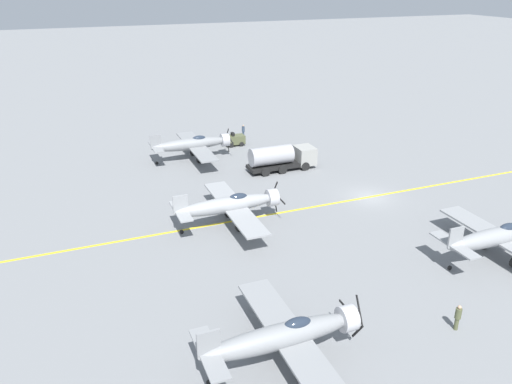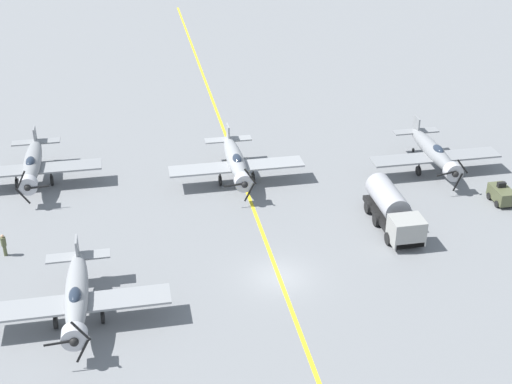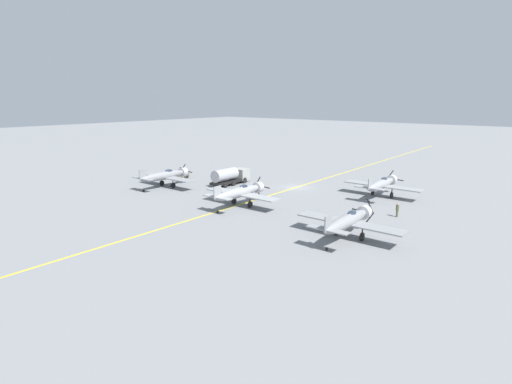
# 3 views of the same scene
# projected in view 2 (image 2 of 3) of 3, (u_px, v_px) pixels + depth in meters

# --- Properties ---
(ground_plane) EXTENTS (400.00, 400.00, 0.00)m
(ground_plane) POSITION_uv_depth(u_px,v_px,m) (279.00, 277.00, 51.30)
(ground_plane) COLOR slate
(taxiway_stripe) EXTENTS (0.30, 160.00, 0.01)m
(taxiway_stripe) POSITION_uv_depth(u_px,v_px,m) (279.00, 277.00, 51.29)
(taxiway_stripe) COLOR yellow
(taxiway_stripe) RESTS_ON ground
(airplane_mid_right) EXTENTS (12.00, 9.98, 3.65)m
(airplane_mid_right) POSITION_uv_depth(u_px,v_px,m) (77.00, 297.00, 45.89)
(airplane_mid_right) COLOR gray
(airplane_mid_right) RESTS_ON ground
(airplane_near_center) EXTENTS (12.00, 9.98, 3.65)m
(airplane_near_center) POSITION_uv_depth(u_px,v_px,m) (236.00, 162.00, 63.38)
(airplane_near_center) COLOR #929597
(airplane_near_center) RESTS_ON ground
(airplane_near_left) EXTENTS (12.00, 9.98, 3.65)m
(airplane_near_left) POSITION_uv_depth(u_px,v_px,m) (434.00, 152.00, 65.09)
(airplane_near_left) COLOR gray
(airplane_near_left) RESTS_ON ground
(airplane_near_right) EXTENTS (12.00, 9.98, 3.65)m
(airplane_near_right) POSITION_uv_depth(u_px,v_px,m) (32.00, 164.00, 62.90)
(airplane_near_right) COLOR gray
(airplane_near_right) RESTS_ON ground
(fuel_tanker) EXTENTS (2.68, 8.00, 2.98)m
(fuel_tanker) POSITION_uv_depth(u_px,v_px,m) (393.00, 210.00, 56.74)
(fuel_tanker) COLOR black
(fuel_tanker) RESTS_ON ground
(tow_tractor) EXTENTS (1.57, 2.60, 1.79)m
(tow_tractor) POSITION_uv_depth(u_px,v_px,m) (501.00, 194.00, 60.61)
(tow_tractor) COLOR #515638
(tow_tractor) RESTS_ON ground
(ground_crew_walking) EXTENTS (0.40, 0.40, 1.82)m
(ground_crew_walking) POSITION_uv_depth(u_px,v_px,m) (4.00, 244.00, 53.30)
(ground_crew_walking) COLOR #515638
(ground_crew_walking) RESTS_ON ground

